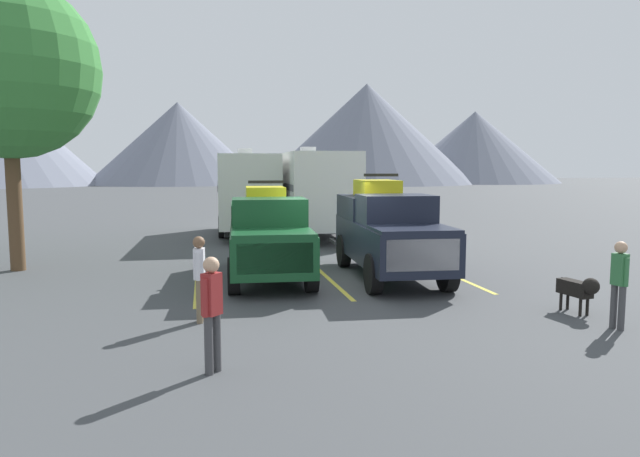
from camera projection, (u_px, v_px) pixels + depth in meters
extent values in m
plane|color=#3F4244|center=(333.00, 282.00, 14.55)|extent=(240.00, 240.00, 0.00)
cube|color=#144723|center=(268.00, 244.00, 14.99)|extent=(2.23, 5.45, 0.95)
cube|color=#144723|center=(273.00, 233.00, 13.04)|extent=(1.94, 1.60, 0.08)
cube|color=#144723|center=(269.00, 213.00, 14.42)|extent=(1.90, 1.49, 0.75)
cube|color=slate|center=(270.00, 213.00, 13.87)|extent=(1.72, 0.31, 0.55)
cube|color=#144723|center=(265.00, 212.00, 16.33)|extent=(2.03, 2.56, 0.52)
cube|color=silver|center=(275.00, 258.00, 12.38)|extent=(1.65, 0.15, 0.66)
cylinder|color=black|center=(311.00, 274.00, 13.38)|extent=(0.33, 0.87, 0.86)
cylinder|color=black|center=(234.00, 276.00, 13.12)|extent=(0.33, 0.87, 0.86)
cylinder|color=black|center=(295.00, 251.00, 16.96)|extent=(0.33, 0.87, 0.86)
cylinder|color=black|center=(234.00, 253.00, 16.70)|extent=(0.33, 0.87, 0.86)
cube|color=yellow|center=(265.00, 195.00, 16.28)|extent=(1.15, 1.63, 0.45)
cylinder|color=black|center=(282.00, 196.00, 15.81)|extent=(0.20, 0.45, 0.44)
cylinder|color=black|center=(250.00, 196.00, 15.69)|extent=(0.20, 0.45, 0.44)
cylinder|color=black|center=(279.00, 194.00, 16.88)|extent=(0.20, 0.45, 0.44)
cylinder|color=black|center=(249.00, 194.00, 16.75)|extent=(0.20, 0.45, 0.44)
cube|color=black|center=(266.00, 182.00, 15.80)|extent=(0.97, 0.13, 0.08)
cube|color=black|center=(390.00, 241.00, 15.06)|extent=(2.22, 5.55, 0.99)
cube|color=black|center=(413.00, 229.00, 13.07)|extent=(1.93, 1.62, 0.08)
cube|color=black|center=(396.00, 210.00, 14.49)|extent=(1.88, 1.51, 0.75)
cube|color=slate|center=(402.00, 210.00, 13.92)|extent=(1.70, 0.31, 0.55)
cube|color=black|center=(377.00, 207.00, 16.42)|extent=(2.02, 2.61, 0.62)
cube|color=silver|center=(423.00, 255.00, 12.41)|extent=(1.64, 0.15, 0.69)
cylinder|color=black|center=(447.00, 272.00, 13.42)|extent=(0.33, 0.96, 0.94)
cylinder|color=black|center=(374.00, 274.00, 13.17)|extent=(0.33, 0.96, 0.94)
cylinder|color=black|center=(402.00, 249.00, 17.07)|extent=(0.33, 0.96, 0.94)
cylinder|color=black|center=(344.00, 251.00, 16.81)|extent=(0.33, 0.96, 0.94)
cube|color=yellow|center=(377.00, 188.00, 16.37)|extent=(1.14, 1.66, 0.45)
cylinder|color=black|center=(397.00, 189.00, 15.89)|extent=(0.20, 0.45, 0.44)
cylinder|color=black|center=(366.00, 189.00, 15.76)|extent=(0.20, 0.45, 0.44)
cylinder|color=black|center=(387.00, 187.00, 16.97)|extent=(0.20, 0.45, 0.44)
cylinder|color=black|center=(358.00, 188.00, 16.85)|extent=(0.20, 0.45, 0.44)
cube|color=black|center=(381.00, 175.00, 15.88)|extent=(0.97, 0.13, 0.08)
cube|color=gold|center=(197.00, 283.00, 14.50)|extent=(0.12, 5.50, 0.01)
cube|color=gold|center=(327.00, 277.00, 15.17)|extent=(0.12, 5.50, 0.01)
cube|color=gold|center=(447.00, 273.00, 15.83)|extent=(0.12, 5.50, 0.01)
cube|color=silver|center=(246.00, 189.00, 24.29)|extent=(2.52, 6.60, 2.87)
cube|color=#595960|center=(218.00, 186.00, 24.07)|extent=(0.17, 6.28, 0.24)
cube|color=silver|center=(245.00, 152.00, 25.08)|extent=(0.62, 0.71, 0.30)
cube|color=#333333|center=(252.00, 239.00, 20.67)|extent=(0.15, 1.20, 0.12)
cylinder|color=black|center=(274.00, 228.00, 23.88)|extent=(0.24, 0.76, 0.76)
cylinder|color=black|center=(221.00, 229.00, 23.50)|extent=(0.24, 0.76, 0.76)
cylinder|color=black|center=(271.00, 224.00, 25.42)|extent=(0.24, 0.76, 0.76)
cylinder|color=black|center=(221.00, 225.00, 25.04)|extent=(0.24, 0.76, 0.76)
cube|color=white|center=(312.00, 188.00, 24.28)|extent=(2.78, 7.92, 2.94)
cube|color=#595960|center=(282.00, 185.00, 24.04)|extent=(0.20, 7.54, 0.24)
cube|color=silver|center=(308.00, 150.00, 25.26)|extent=(0.62, 0.71, 0.30)
cube|color=#333333|center=(333.00, 242.00, 20.02)|extent=(0.15, 1.20, 0.12)
cylinder|color=black|center=(345.00, 228.00, 23.74)|extent=(0.24, 0.76, 0.76)
cylinder|color=black|center=(287.00, 229.00, 23.32)|extent=(0.24, 0.76, 0.76)
cylinder|color=black|center=(335.00, 224.00, 25.58)|extent=(0.24, 0.76, 0.76)
cylinder|color=black|center=(282.00, 225.00, 25.17)|extent=(0.24, 0.76, 0.76)
cylinder|color=#3F3F42|center=(209.00, 345.00, 8.06)|extent=(0.12, 0.12, 0.84)
cylinder|color=#3F3F42|center=(217.00, 342.00, 8.20)|extent=(0.12, 0.12, 0.84)
cube|color=maroon|center=(212.00, 294.00, 8.05)|extent=(0.31, 0.31, 0.60)
sphere|color=tan|center=(211.00, 265.00, 8.01)|extent=(0.23, 0.23, 0.23)
cylinder|color=maroon|center=(205.00, 298.00, 7.94)|extent=(0.10, 0.10, 0.54)
cylinder|color=maroon|center=(218.00, 294.00, 8.17)|extent=(0.10, 0.10, 0.54)
cylinder|color=#3F3F42|center=(614.00, 306.00, 10.40)|extent=(0.12, 0.12, 0.81)
cylinder|color=#3F3F42|center=(622.00, 308.00, 10.25)|extent=(0.12, 0.12, 0.81)
cube|color=#33723F|center=(620.00, 269.00, 10.25)|extent=(0.23, 0.27, 0.57)
sphere|color=tan|center=(621.00, 247.00, 10.21)|extent=(0.22, 0.22, 0.22)
cylinder|color=#33723F|center=(613.00, 270.00, 10.37)|extent=(0.09, 0.09, 0.51)
cylinder|color=#33723F|center=(626.00, 272.00, 10.13)|extent=(0.09, 0.09, 0.51)
cylinder|color=#726047|center=(201.00, 300.00, 10.87)|extent=(0.12, 0.12, 0.82)
cylinder|color=#726047|center=(199.00, 302.00, 10.70)|extent=(0.12, 0.12, 0.82)
cube|color=silver|center=(199.00, 264.00, 10.71)|extent=(0.22, 0.26, 0.58)
sphere|color=brown|center=(199.00, 242.00, 10.67)|extent=(0.22, 0.22, 0.22)
cylinder|color=silver|center=(200.00, 264.00, 10.85)|extent=(0.10, 0.10, 0.53)
cylinder|color=silver|center=(198.00, 266.00, 10.58)|extent=(0.10, 0.10, 0.53)
cube|color=black|center=(575.00, 288.00, 11.48)|extent=(0.38, 0.77, 0.29)
sphere|color=black|center=(591.00, 286.00, 11.09)|extent=(0.32, 0.32, 0.32)
cylinder|color=black|center=(560.00, 281.00, 11.85)|extent=(0.06, 0.16, 0.20)
cylinder|color=black|center=(587.00, 307.00, 11.30)|extent=(0.06, 0.06, 0.35)
cylinder|color=black|center=(580.00, 307.00, 11.24)|extent=(0.06, 0.06, 0.35)
cylinder|color=black|center=(568.00, 301.00, 11.78)|extent=(0.06, 0.06, 0.35)
cylinder|color=black|center=(561.00, 302.00, 11.72)|extent=(0.06, 0.06, 0.35)
cylinder|color=brown|center=(14.00, 193.00, 16.02)|extent=(0.40, 0.40, 4.35)
sphere|color=#387F38|center=(7.00, 68.00, 15.65)|extent=(4.93, 4.93, 4.93)
cone|color=slate|center=(178.00, 143.00, 97.07)|extent=(29.96, 29.96, 13.72)
cone|color=slate|center=(367.00, 134.00, 100.42)|extent=(37.49, 37.49, 17.24)
cone|color=slate|center=(474.00, 147.00, 106.45)|extent=(30.62, 30.62, 13.04)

